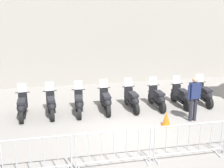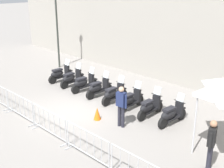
% 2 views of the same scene
% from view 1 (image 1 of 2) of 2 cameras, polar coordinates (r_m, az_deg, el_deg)
% --- Properties ---
extents(ground_plane, '(120.00, 120.00, 0.00)m').
position_cam_1_polar(ground_plane, '(10.10, 4.17, -9.58)').
color(ground_plane, gray).
extents(motorcycle_0, '(0.57, 1.73, 1.24)m').
position_cam_1_polar(motorcycle_0, '(11.64, -17.49, -4.36)').
color(motorcycle_0, black).
rests_on(motorcycle_0, ground).
extents(motorcycle_1, '(0.62, 1.72, 1.24)m').
position_cam_1_polar(motorcycle_1, '(11.56, -12.04, -4.11)').
color(motorcycle_1, black).
rests_on(motorcycle_1, ground).
extents(motorcycle_2, '(0.56, 1.72, 1.24)m').
position_cam_1_polar(motorcycle_2, '(11.55, -6.60, -3.87)').
color(motorcycle_2, black).
rests_on(motorcycle_2, ground).
extents(motorcycle_3, '(0.56, 1.73, 1.24)m').
position_cam_1_polar(motorcycle_3, '(11.71, -1.21, -3.48)').
color(motorcycle_3, black).
rests_on(motorcycle_3, ground).
extents(motorcycle_4, '(0.61, 1.72, 1.24)m').
position_cam_1_polar(motorcycle_4, '(11.94, 4.04, -3.14)').
color(motorcycle_4, black).
rests_on(motorcycle_4, ground).
extents(motorcycle_5, '(0.60, 1.72, 1.24)m').
position_cam_1_polar(motorcycle_5, '(12.23, 9.07, -2.83)').
color(motorcycle_5, black).
rests_on(motorcycle_5, ground).
extents(motorcycle_6, '(0.60, 1.72, 1.24)m').
position_cam_1_polar(motorcycle_6, '(12.67, 13.72, -2.44)').
color(motorcycle_6, black).
rests_on(motorcycle_6, ground).
extents(motorcycle_7, '(0.56, 1.72, 1.24)m').
position_cam_1_polar(motorcycle_7, '(13.21, 17.93, -2.01)').
color(motorcycle_7, black).
rests_on(motorcycle_7, ground).
extents(barrier_segment_1, '(2.10, 0.61, 1.07)m').
position_cam_1_polar(barrier_segment_1, '(7.82, -16.00, -13.93)').
color(barrier_segment_1, '#B2B5B7').
rests_on(barrier_segment_1, ground).
extents(barrier_segment_2, '(2.10, 0.61, 1.07)m').
position_cam_1_polar(barrier_segment_2, '(7.93, 0.39, -12.84)').
color(barrier_segment_2, '#B2B5B7').
rests_on(barrier_segment_2, ground).
extents(barrier_segment_3, '(2.10, 0.61, 1.07)m').
position_cam_1_polar(barrier_segment_3, '(8.61, 15.08, -10.98)').
color(barrier_segment_3, '#B2B5B7').
rests_on(barrier_segment_3, ground).
extents(officer_near_row_end, '(0.54, 0.28, 1.73)m').
position_cam_1_polar(officer_near_row_end, '(11.10, 16.05, -2.35)').
color(officer_near_row_end, '#23232D').
rests_on(officer_near_row_end, ground).
extents(traffic_cone, '(0.32, 0.32, 0.55)m').
position_cam_1_polar(traffic_cone, '(10.65, 10.79, -6.82)').
color(traffic_cone, orange).
rests_on(traffic_cone, ground).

